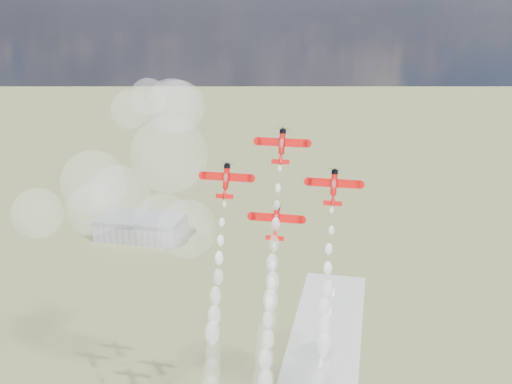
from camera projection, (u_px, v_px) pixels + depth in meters
The scene contains 9 objects.
hangar at pixel (141, 227), 361.83m from camera, with size 50.00×28.00×13.00m.
plane_lead at pixel (282, 145), 153.33m from camera, with size 13.06×6.10×8.85m.
plane_left at pixel (226, 180), 155.23m from camera, with size 13.06×6.10×8.85m.
plane_right at pixel (334, 186), 149.89m from camera, with size 13.06×6.10×8.85m.
plane_slot at pixel (276, 221), 151.79m from camera, with size 13.06×6.10×8.85m.
smoke_trail_lead at pixel (267, 332), 149.63m from camera, with size 5.23×23.67×51.83m.
smoke_trail_left at pixel (211, 366), 151.51m from camera, with size 5.96×23.78×51.70m.
smoke_trail_right at pixel (321, 378), 146.43m from camera, with size 5.96×22.89×51.90m.
drifted_smoke_cloud at pixel (135, 181), 179.07m from camera, with size 62.91×39.88×54.81m.
Camera 1 is at (15.96, -137.21, 137.19)m, focal length 42.00 mm.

